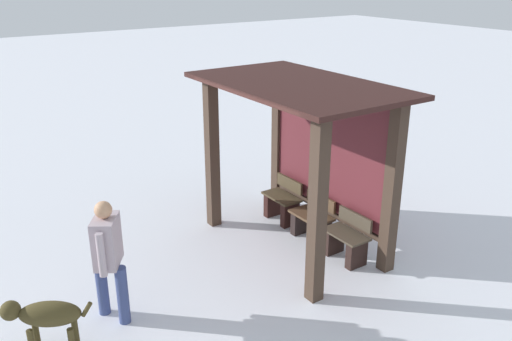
# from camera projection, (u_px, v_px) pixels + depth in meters

# --- Properties ---
(ground_plane) EXTENTS (60.00, 60.00, 0.00)m
(ground_plane) POSITION_uv_depth(u_px,v_px,m) (293.00, 244.00, 8.27)
(ground_plane) COLOR white
(bus_shelter) EXTENTS (3.16, 1.88, 2.52)m
(bus_shelter) POSITION_uv_depth(u_px,v_px,m) (308.00, 133.00, 7.76)
(bus_shelter) COLOR #3F2F24
(bus_shelter) RESTS_ON ground
(bench_left_inside) EXTENTS (0.68, 0.37, 0.73)m
(bench_left_inside) POSITION_uv_depth(u_px,v_px,m) (282.00, 204.00, 8.96)
(bench_left_inside) COLOR #453825
(bench_left_inside) RESTS_ON ground
(bench_center_inside) EXTENTS (0.68, 0.41, 0.70)m
(bench_center_inside) POSITION_uv_depth(u_px,v_px,m) (312.00, 222.00, 8.36)
(bench_center_inside) COLOR brown
(bench_center_inside) RESTS_ON ground
(bench_right_inside) EXTENTS (0.68, 0.37, 0.71)m
(bench_right_inside) POSITION_uv_depth(u_px,v_px,m) (346.00, 242.00, 7.76)
(bench_right_inside) COLOR #453A2D
(bench_right_inside) RESTS_ON ground
(person_walking) EXTENTS (0.57, 0.45, 1.55)m
(person_walking) POSITION_uv_depth(u_px,v_px,m) (108.00, 252.00, 6.23)
(person_walking) COLOR #BBA8B2
(person_walking) RESTS_ON ground
(dog) EXTENTS (0.60, 0.87, 0.68)m
(dog) POSITION_uv_depth(u_px,v_px,m) (45.00, 316.00, 5.78)
(dog) COLOR #473D1F
(dog) RESTS_ON ground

